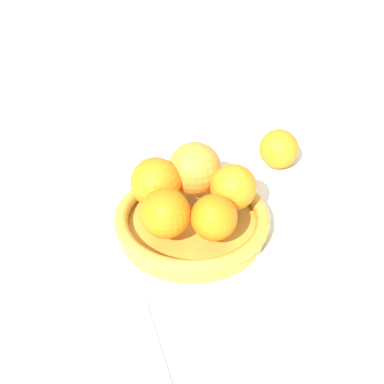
{
  "coord_description": "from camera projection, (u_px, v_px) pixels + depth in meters",
  "views": [
    {
      "loc": [
        0.43,
        0.46,
        0.56
      ],
      "look_at": [
        0.0,
        0.0,
        0.08
      ],
      "focal_mm": 50.0,
      "sensor_mm": 36.0,
      "label": 1
    }
  ],
  "objects": [
    {
      "name": "ground_plane",
      "position": [
        192.0,
        230.0,
        0.84
      ],
      "size": [
        4.0,
        4.0,
        0.0
      ],
      "primitive_type": "plane",
      "color": "silver"
    },
    {
      "name": "orange_pile",
      "position": [
        190.0,
        189.0,
        0.8
      ],
      "size": [
        0.19,
        0.19,
        0.08
      ],
      "color": "orange",
      "rests_on": "fruit_bowl"
    },
    {
      "name": "napkin_folded",
      "position": [
        100.0,
        355.0,
        0.65
      ],
      "size": [
        0.2,
        0.2,
        0.01
      ],
      "primitive_type": "cube",
      "rotation": [
        0.0,
        0.0,
        -0.46
      ],
      "color": "white",
      "rests_on": "ground_plane"
    },
    {
      "name": "stray_orange",
      "position": [
        279.0,
        149.0,
        0.96
      ],
      "size": [
        0.07,
        0.07,
        0.07
      ],
      "primitive_type": "sphere",
      "color": "orange",
      "rests_on": "ground_plane"
    },
    {
      "name": "fruit_bowl",
      "position": [
        192.0,
        221.0,
        0.83
      ],
      "size": [
        0.24,
        0.24,
        0.04
      ],
      "color": "gold",
      "rests_on": "ground_plane"
    }
  ]
}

